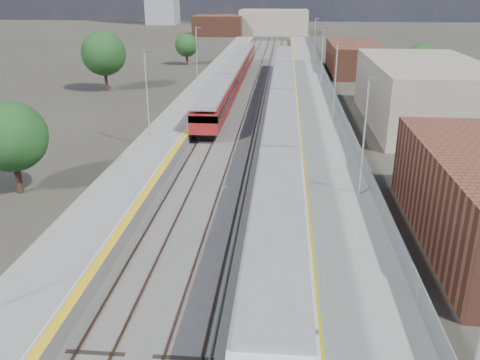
# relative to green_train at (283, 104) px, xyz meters

# --- Properties ---
(ground) EXTENTS (320.00, 320.00, 0.00)m
(ground) POSITION_rel_green_train_xyz_m (-1.50, 7.32, -2.22)
(ground) COLOR #47443A
(ground) RESTS_ON ground
(ballast_bed) EXTENTS (10.50, 155.00, 0.06)m
(ballast_bed) POSITION_rel_green_train_xyz_m (-3.75, 9.82, -2.19)
(ballast_bed) COLOR #565451
(ballast_bed) RESTS_ON ground
(tracks) EXTENTS (8.96, 160.00, 0.17)m
(tracks) POSITION_rel_green_train_xyz_m (-3.15, 11.49, -2.11)
(tracks) COLOR #4C3323
(tracks) RESTS_ON ground
(platform_right) EXTENTS (4.70, 155.00, 8.52)m
(platform_right) POSITION_rel_green_train_xyz_m (3.78, 9.81, -1.68)
(platform_right) COLOR slate
(platform_right) RESTS_ON ground
(platform_left) EXTENTS (4.30, 155.00, 8.52)m
(platform_left) POSITION_rel_green_train_xyz_m (-10.55, 9.80, -1.70)
(platform_left) COLOR slate
(platform_left) RESTS_ON ground
(green_train) EXTENTS (2.86, 79.69, 3.15)m
(green_train) POSITION_rel_green_train_xyz_m (0.00, 0.00, 0.00)
(green_train) COLOR black
(green_train) RESTS_ON ground
(red_train) EXTENTS (2.72, 55.28, 3.44)m
(red_train) POSITION_rel_green_train_xyz_m (-7.00, 19.82, -0.19)
(red_train) COLOR black
(red_train) RESTS_ON ground
(tree_a) EXTENTS (4.77, 4.77, 6.47)m
(tree_a) POSITION_rel_green_train_xyz_m (-18.08, -19.97, 1.85)
(tree_a) COLOR #382619
(tree_a) RESTS_ON ground
(tree_b) EXTENTS (5.94, 5.94, 8.05)m
(tree_b) POSITION_rel_green_train_xyz_m (-24.26, 16.60, 2.85)
(tree_b) COLOR #382619
(tree_b) RESTS_ON ground
(tree_c) EXTENTS (4.13, 4.13, 5.59)m
(tree_c) POSITION_rel_green_train_xyz_m (-17.76, 41.96, 1.30)
(tree_c) COLOR #382619
(tree_c) RESTS_ON ground
(tree_d) EXTENTS (4.22, 4.22, 5.72)m
(tree_d) POSITION_rel_green_train_xyz_m (20.17, 27.29, 1.38)
(tree_d) COLOR #382619
(tree_d) RESTS_ON ground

